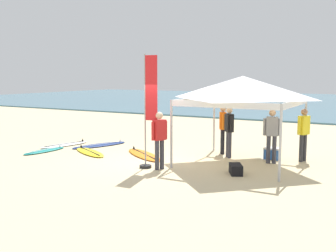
{
  "coord_description": "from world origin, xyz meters",
  "views": [
    {
      "loc": [
        6.47,
        -10.86,
        2.79
      ],
      "look_at": [
        -0.49,
        1.47,
        1.0
      ],
      "focal_mm": 43.55,
      "sensor_mm": 36.0,
      "label": 1
    }
  ],
  "objects_px": {
    "surfboard_navy": "(100,145)",
    "person_grey": "(272,132)",
    "surfboard_yellow": "(90,152)",
    "person_black": "(229,128)",
    "person_yellow": "(304,131)",
    "person_red": "(159,136)",
    "banner_flag": "(148,116)",
    "cooler_box": "(272,153)",
    "surfboard_orange": "(144,155)",
    "person_orange": "(223,126)",
    "surfboard_white": "(65,145)",
    "surfboard_teal": "(45,151)",
    "gear_bag_near_tent": "(236,169)",
    "canopy_tent": "(242,88)"
  },
  "relations": [
    {
      "from": "surfboard_navy",
      "to": "person_red",
      "type": "relative_size",
      "value": 1.44
    },
    {
      "from": "canopy_tent",
      "to": "cooler_box",
      "type": "relative_size",
      "value": 6.71
    },
    {
      "from": "surfboard_white",
      "to": "person_black",
      "type": "height_order",
      "value": "person_black"
    },
    {
      "from": "surfboard_orange",
      "to": "surfboard_navy",
      "type": "height_order",
      "value": "same"
    },
    {
      "from": "surfboard_yellow",
      "to": "person_black",
      "type": "distance_m",
      "value": 5.02
    },
    {
      "from": "surfboard_teal",
      "to": "surfboard_navy",
      "type": "relative_size",
      "value": 0.74
    },
    {
      "from": "person_yellow",
      "to": "cooler_box",
      "type": "bearing_deg",
      "value": -170.33
    },
    {
      "from": "surfboard_teal",
      "to": "person_red",
      "type": "xyz_separation_m",
      "value": [
        5.08,
        -0.35,
        0.95
      ]
    },
    {
      "from": "person_red",
      "to": "person_grey",
      "type": "bearing_deg",
      "value": 42.45
    },
    {
      "from": "person_red",
      "to": "surfboard_navy",
      "type": "bearing_deg",
      "value": 150.81
    },
    {
      "from": "person_orange",
      "to": "surfboard_orange",
      "type": "bearing_deg",
      "value": -143.12
    },
    {
      "from": "surfboard_white",
      "to": "gear_bag_near_tent",
      "type": "xyz_separation_m",
      "value": [
        7.52,
        -1.11,
        0.1
      ]
    },
    {
      "from": "person_orange",
      "to": "person_yellow",
      "type": "xyz_separation_m",
      "value": [
        2.75,
        0.07,
        0.0
      ]
    },
    {
      "from": "person_black",
      "to": "person_yellow",
      "type": "distance_m",
      "value": 2.39
    },
    {
      "from": "surfboard_yellow",
      "to": "person_grey",
      "type": "xyz_separation_m",
      "value": [
        6.13,
        1.49,
        0.95
      ]
    },
    {
      "from": "person_black",
      "to": "cooler_box",
      "type": "distance_m",
      "value": 1.63
    },
    {
      "from": "banner_flag",
      "to": "person_yellow",
      "type": "bearing_deg",
      "value": 40.65
    },
    {
      "from": "surfboard_white",
      "to": "person_yellow",
      "type": "relative_size",
      "value": 1.28
    },
    {
      "from": "person_red",
      "to": "gear_bag_near_tent",
      "type": "relative_size",
      "value": 2.85
    },
    {
      "from": "surfboard_teal",
      "to": "person_red",
      "type": "distance_m",
      "value": 5.18
    },
    {
      "from": "surfboard_navy",
      "to": "person_grey",
      "type": "height_order",
      "value": "person_grey"
    },
    {
      "from": "surfboard_teal",
      "to": "surfboard_yellow",
      "type": "relative_size",
      "value": 0.84
    },
    {
      "from": "surfboard_teal",
      "to": "person_orange",
      "type": "height_order",
      "value": "person_orange"
    },
    {
      "from": "person_black",
      "to": "banner_flag",
      "type": "distance_m",
      "value": 3.15
    },
    {
      "from": "person_black",
      "to": "person_grey",
      "type": "distance_m",
      "value": 1.53
    },
    {
      "from": "surfboard_orange",
      "to": "person_yellow",
      "type": "distance_m",
      "value": 5.37
    },
    {
      "from": "surfboard_navy",
      "to": "canopy_tent",
      "type": "bearing_deg",
      "value": -3.16
    },
    {
      "from": "surfboard_navy",
      "to": "cooler_box",
      "type": "distance_m",
      "value": 6.65
    },
    {
      "from": "surfboard_teal",
      "to": "gear_bag_near_tent",
      "type": "xyz_separation_m",
      "value": [
        7.26,
        0.2,
        0.1
      ]
    },
    {
      "from": "surfboard_teal",
      "to": "surfboard_navy",
      "type": "xyz_separation_m",
      "value": [
        0.99,
        1.94,
        -0.0
      ]
    },
    {
      "from": "surfboard_white",
      "to": "surfboard_yellow",
      "type": "distance_m",
      "value": 2.0
    },
    {
      "from": "person_yellow",
      "to": "person_grey",
      "type": "bearing_deg",
      "value": -134.9
    },
    {
      "from": "surfboard_teal",
      "to": "canopy_tent",
      "type": "bearing_deg",
      "value": 13.11
    },
    {
      "from": "person_red",
      "to": "person_grey",
      "type": "height_order",
      "value": "same"
    },
    {
      "from": "surfboard_navy",
      "to": "person_grey",
      "type": "relative_size",
      "value": 1.44
    },
    {
      "from": "person_black",
      "to": "surfboard_white",
      "type": "bearing_deg",
      "value": -171.16
    },
    {
      "from": "person_red",
      "to": "gear_bag_near_tent",
      "type": "height_order",
      "value": "person_red"
    },
    {
      "from": "surfboard_orange",
      "to": "person_red",
      "type": "relative_size",
      "value": 1.41
    },
    {
      "from": "surfboard_orange",
      "to": "person_black",
      "type": "relative_size",
      "value": 1.41
    },
    {
      "from": "person_yellow",
      "to": "banner_flag",
      "type": "height_order",
      "value": "banner_flag"
    },
    {
      "from": "surfboard_orange",
      "to": "person_grey",
      "type": "relative_size",
      "value": 1.41
    },
    {
      "from": "gear_bag_near_tent",
      "to": "cooler_box",
      "type": "distance_m",
      "value": 2.56
    },
    {
      "from": "canopy_tent",
      "to": "surfboard_teal",
      "type": "height_order",
      "value": "canopy_tent"
    },
    {
      "from": "surfboard_navy",
      "to": "person_red",
      "type": "height_order",
      "value": "person_red"
    },
    {
      "from": "surfboard_orange",
      "to": "surfboard_navy",
      "type": "bearing_deg",
      "value": 163.01
    },
    {
      "from": "surfboard_teal",
      "to": "person_red",
      "type": "bearing_deg",
      "value": -3.92
    },
    {
      "from": "person_black",
      "to": "person_red",
      "type": "xyz_separation_m",
      "value": [
        -1.15,
        -2.66,
        0.0
      ]
    },
    {
      "from": "surfboard_navy",
      "to": "banner_flag",
      "type": "height_order",
      "value": "banner_flag"
    },
    {
      "from": "person_grey",
      "to": "banner_flag",
      "type": "height_order",
      "value": "banner_flag"
    },
    {
      "from": "person_yellow",
      "to": "gear_bag_near_tent",
      "type": "xyz_separation_m",
      "value": [
        -1.29,
        -2.7,
        -0.85
      ]
    }
  ]
}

